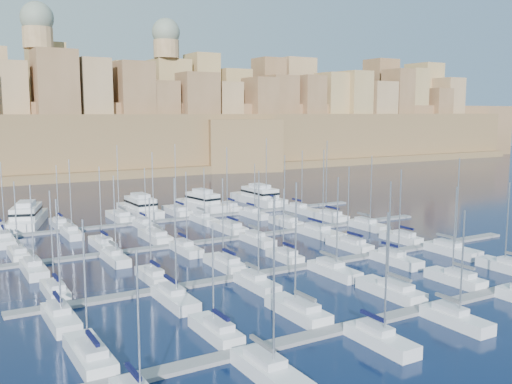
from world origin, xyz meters
TOP-DOWN VIEW (x-y plane):
  - ground at (0.00, 0.00)m, footprint 600.00×600.00m
  - pontoon_near at (0.00, -34.00)m, footprint 84.00×2.00m
  - pontoon_mid_near at (0.00, -12.00)m, footprint 84.00×2.00m
  - pontoon_mid_far at (0.00, 10.00)m, footprint 84.00×2.00m
  - pontoon_far at (0.00, 32.00)m, footprint 84.00×2.00m
  - sailboat_0 at (-36.55, -28.41)m, footprint 2.83×9.42m
  - sailboat_1 at (-24.02, -28.98)m, footprint 2.48×8.25m
  - sailboat_2 at (-13.51, -28.36)m, footprint 2.86×9.52m
  - sailboat_3 at (0.50, -28.25)m, footprint 2.92×9.74m
  - sailboat_4 at (11.53, -28.82)m, footprint 2.57×8.57m
  - sailboat_5 at (22.74, -28.62)m, footprint 2.70×8.99m
  - sailboat_7 at (-24.18, -39.61)m, footprint 2.83×9.44m
  - sailboat_8 at (-11.21, -39.09)m, footprint 2.52×8.39m
  - sailboat_9 at (-0.46, -39.00)m, footprint 2.47×8.22m
  - sailboat_12 at (-35.40, -7.18)m, footprint 2.35×7.84m
  - sailboat_13 at (-22.77, -7.22)m, footprint 2.33×7.76m
  - sailboat_14 at (-11.40, -6.54)m, footprint 2.75×9.16m
  - sailboat_15 at (-1.42, -7.30)m, footprint 2.28×7.59m
  - sailboat_16 at (12.03, -6.44)m, footprint 2.80×9.35m
  - sailboat_17 at (23.29, -6.90)m, footprint 2.52×8.41m
  - sailboat_18 at (-36.84, -17.30)m, footprint 2.65×8.82m
  - sailboat_19 at (-23.76, -17.47)m, footprint 2.75×9.16m
  - sailboat_20 at (-12.25, -17.04)m, footprint 2.49×8.29m
  - sailboat_21 at (0.04, -17.48)m, footprint 2.75×9.18m
  - sailboat_22 at (11.81, -17.37)m, footprint 2.69×8.97m
  - sailboat_23 at (23.76, -17.70)m, footprint 2.89×9.64m
  - sailboat_24 at (-36.56, 15.00)m, footprint 2.46×8.21m
  - sailboat_25 at (-23.26, 15.31)m, footprint 2.65×8.83m
  - sailboat_26 at (-13.74, 15.88)m, footprint 3.00×10.01m
  - sailboat_27 at (1.10, 16.05)m, footprint 3.10×10.34m
  - sailboat_28 at (13.66, 15.35)m, footprint 2.68×8.92m
  - sailboat_29 at (24.93, 16.30)m, footprint 3.26×10.86m
  - sailboat_30 at (-35.98, 4.63)m, footprint 2.69×8.97m
  - sailboat_31 at (-24.22, 4.99)m, footprint 2.47×8.22m
  - sailboat_32 at (-12.64, 4.89)m, footprint 2.53×8.44m
  - sailboat_33 at (0.76, 4.79)m, footprint 2.59×8.63m
  - sailboat_34 at (13.47, 3.60)m, footprint 3.32×11.07m
  - sailboat_35 at (25.64, 4.42)m, footprint 2.82×9.39m
  - sailboat_37 at (-25.90, 37.00)m, footprint 2.46×8.21m
  - sailboat_38 at (-13.22, 38.27)m, footprint 3.24×10.81m
  - sailboat_39 at (-0.25, 38.23)m, footprint 3.21×10.71m
  - sailboat_40 at (12.15, 37.42)m, footprint 2.72×9.07m
  - sailboat_41 at (23.23, 37.96)m, footprint 3.05×10.16m
  - sailboat_42 at (-37.15, 26.55)m, footprint 2.74×9.13m
  - sailboat_43 at (-25.83, 26.81)m, footprint 2.58×8.59m
  - sailboat_44 at (-11.71, 26.96)m, footprint 2.49×8.30m
  - sailboat_45 at (0.77, 26.76)m, footprint 2.61×8.71m
  - sailboat_46 at (12.77, 26.78)m, footprint 2.60×8.66m
  - sailboat_47 at (24.93, 26.52)m, footprint 2.75×9.18m
  - motor_yacht_a at (-31.07, 42.37)m, footprint 10.97×19.24m
  - motor_yacht_b at (-7.72, 41.54)m, footprint 5.39×16.85m
  - motor_yacht_c at (7.03, 41.09)m, footprint 6.96×16.31m
  - motor_yacht_d at (23.39, 42.51)m, footprint 5.86×18.83m
  - fortified_city at (-0.19, 155.26)m, footprint 460.00×108.95m

SIDE VIEW (x-z plane):
  - ground at x=0.00m, z-range 0.00..0.00m
  - pontoon_near at x=0.00m, z-range 0.00..0.40m
  - pontoon_mid_near at x=0.00m, z-range 0.00..0.40m
  - pontoon_mid_far at x=0.00m, z-range 0.00..0.40m
  - pontoon_far at x=0.00m, z-range 0.00..0.40m
  - sailboat_15 at x=-1.42m, z-range -5.00..6.42m
  - sailboat_13 at x=-22.77m, z-range -5.09..6.51m
  - sailboat_1 at x=-24.02m, z-range -5.20..6.64m
  - sailboat_45 at x=0.77m, z-range -5.12..6.56m
  - sailboat_24 at x=-36.56m, z-range -5.45..6.89m
  - sailboat_17 at x=23.29m, z-range -5.38..6.83m
  - sailboat_44 at x=-11.71m, z-range -5.44..6.88m
  - sailboat_46 at x=12.77m, z-range -5.30..6.74m
  - sailboat_37 at x=-25.90m, z-range -5.60..7.05m
  - sailboat_9 at x=-0.46m, z-range -5.72..7.17m
  - sailboat_20 at x=-12.25m, z-range -5.79..7.24m
  - sailboat_33 at x=0.76m, z-range -5.81..7.28m
  - sailboat_12 at x=-35.40m, z-range -6.00..7.46m
  - sailboat_4 at x=11.53m, z-range -5.90..7.37m
  - sailboat_30 at x=-35.98m, z-range -5.80..7.27m
  - sailboat_31 at x=-24.22m, z-range -6.06..7.53m
  - sailboat_5 at x=22.74m, z-range -5.84..7.31m
  - sailboat_32 at x=-12.64m, z-range -6.05..7.52m
  - sailboat_8 at x=-11.21m, z-range -6.08..7.55m
  - sailboat_14 at x=-11.40m, z-range -6.02..7.50m
  - sailboat_40 at x=12.15m, z-range -6.13..7.62m
  - sailboat_25 at x=-23.26m, z-range -6.25..7.74m
  - sailboat_18 at x=-36.84m, z-range -6.27..7.75m
  - sailboat_0 at x=-36.55m, z-range -5.99..7.47m
  - sailboat_21 at x=0.04m, z-range -6.36..7.85m
  - sailboat_43 at x=-25.83m, z-range -6.53..8.02m
  - sailboat_16 at x=12.03m, z-range -6.28..7.78m
  - sailboat_28 at x=13.66m, z-range -6.51..8.00m
  - sailboat_47 at x=24.93m, z-range -6.47..7.97m
  - sailboat_22 at x=11.81m, z-range -6.57..8.07m
  - sailboat_42 at x=-37.15m, z-range -6.55..8.05m
  - sailboat_35 at x=25.64m, z-range -6.60..8.11m
  - sailboat_3 at x=0.50m, z-range -6.53..8.04m
  - sailboat_19 at x=-23.76m, z-range -6.96..8.47m
  - sailboat_2 at x=-13.51m, z-range -6.91..8.43m
  - sailboat_23 at x=23.76m, z-range -7.17..8.69m
  - sailboat_7 at x=-24.18m, z-range -7.35..8.88m
  - sailboat_26 at x=-13.74m, z-range -7.25..8.78m
  - sailboat_27 at x=1.10m, z-range -7.43..8.98m
  - sailboat_39 at x=-0.25m, z-range -7.24..8.78m
  - sailboat_41 at x=23.23m, z-range -7.60..9.15m
  - sailboat_38 at x=-13.22m, z-range -7.29..8.85m
  - sailboat_34 at x=13.47m, z-range -7.38..8.94m
  - sailboat_29 at x=24.93m, z-range -7.75..9.32m
  - motor_yacht_c at x=7.03m, z-range -0.90..4.35m
  - motor_yacht_a at x=-31.07m, z-range -0.90..4.35m
  - motor_yacht_b at x=-7.72m, z-range -0.90..4.35m
  - motor_yacht_d at x=23.39m, z-range -0.90..4.35m
  - fortified_city at x=-0.19m, z-range -15.02..44.50m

